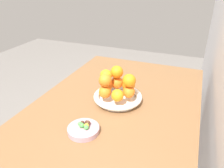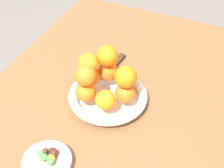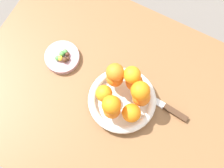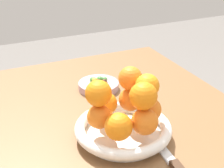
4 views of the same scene
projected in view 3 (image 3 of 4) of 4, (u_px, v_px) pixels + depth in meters
name	position (u px, v px, depth m)	size (l,w,h in m)	color
ground_plane	(120.00, 140.00, 1.89)	(6.00, 6.00, 0.00)	slate
dining_table	(124.00, 110.00, 1.27)	(1.10, 0.76, 0.74)	brown
fruit_bowl	(123.00, 99.00, 1.17)	(0.23, 0.23, 0.04)	white
candy_dish	(62.00, 57.00, 1.23)	(0.13, 0.13, 0.02)	#B28C99
orange_0	(115.00, 78.00, 1.15)	(0.06, 0.06, 0.06)	orange
orange_1	(104.00, 93.00, 1.13)	(0.06, 0.06, 0.06)	orange
orange_2	(112.00, 110.00, 1.11)	(0.06, 0.06, 0.06)	orange
orange_3	(131.00, 113.00, 1.10)	(0.06, 0.06, 0.06)	orange
orange_4	(141.00, 97.00, 1.12)	(0.06, 0.06, 0.06)	orange
orange_5	(133.00, 82.00, 1.14)	(0.06, 0.06, 0.06)	orange
orange_6	(115.00, 72.00, 1.09)	(0.06, 0.06, 0.06)	orange
orange_7	(111.00, 105.00, 1.06)	(0.06, 0.06, 0.06)	orange
orange_8	(132.00, 75.00, 1.09)	(0.06, 0.06, 0.06)	orange
orange_9	(140.00, 91.00, 1.07)	(0.06, 0.06, 0.06)	orange
candy_ball_0	(67.00, 54.00, 1.22)	(0.02, 0.02, 0.02)	#472819
candy_ball_1	(58.00, 58.00, 1.21)	(0.02, 0.02, 0.02)	#4C9947
candy_ball_2	(62.00, 54.00, 1.22)	(0.02, 0.02, 0.02)	#4C9947
candy_ball_3	(60.00, 58.00, 1.21)	(0.02, 0.02, 0.02)	gold
candy_ball_4	(62.00, 53.00, 1.22)	(0.02, 0.02, 0.02)	#4C9947
candy_ball_5	(65.00, 60.00, 1.21)	(0.02, 0.02, 0.02)	#472819
candy_ball_6	(68.00, 59.00, 1.21)	(0.01, 0.01, 0.01)	#472819
candy_ball_7	(65.00, 52.00, 1.22)	(0.02, 0.02, 0.02)	#4C9947
knife	(160.00, 104.00, 1.18)	(0.26, 0.05, 0.01)	#3F2819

